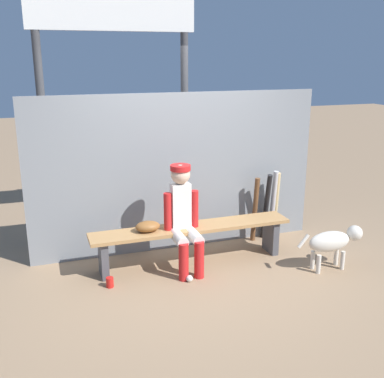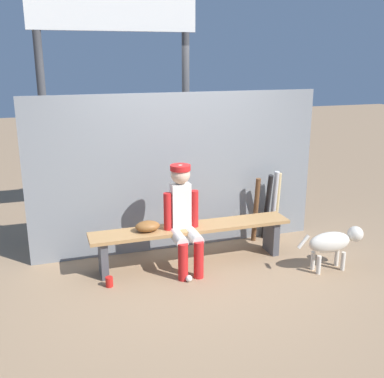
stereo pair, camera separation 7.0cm
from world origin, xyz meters
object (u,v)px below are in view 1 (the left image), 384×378
(scoreboard, at_px, (118,26))
(dog, at_px, (333,241))
(bat_wood_natural, at_px, (276,206))
(cup_on_ground, at_px, (110,282))
(bat_wood_dark, at_px, (255,210))
(player_seated, at_px, (184,215))
(cup_on_bench, at_px, (176,222))
(baseball, at_px, (189,278))
(bat_aluminum_black, at_px, (266,207))
(bat_aluminum_silver, at_px, (273,205))
(baseball_glove, at_px, (148,226))
(dugout_bench, at_px, (192,235))

(scoreboard, relative_size, dog, 4.56)
(bat_wood_natural, height_order, cup_on_ground, bat_wood_natural)
(bat_wood_dark, relative_size, scoreboard, 0.23)
(player_seated, height_order, cup_on_bench, player_seated)
(baseball, xyz_separation_m, scoreboard, (-0.38, 1.62, 2.69))
(bat_aluminum_black, height_order, bat_aluminum_silver, bat_aluminum_silver)
(baseball_glove, height_order, bat_wood_natural, bat_wood_natural)
(bat_wood_natural, xyz_separation_m, cup_on_ground, (-2.33, -0.67, -0.41))
(baseball_glove, distance_m, bat_aluminum_silver, 1.83)
(dugout_bench, distance_m, bat_wood_natural, 1.37)
(bat_aluminum_silver, xyz_separation_m, cup_on_bench, (-1.44, -0.32, 0.05))
(bat_aluminum_silver, bearing_deg, scoreboard, 156.51)
(dugout_bench, xyz_separation_m, bat_wood_dark, (1.00, 0.38, 0.07))
(bat_aluminum_silver, height_order, baseball, bat_aluminum_silver)
(bat_wood_dark, bearing_deg, bat_aluminum_black, -3.76)
(baseball, bearing_deg, bat_aluminum_black, 31.36)
(dugout_bench, xyz_separation_m, player_seated, (-0.14, -0.11, 0.30))
(bat_wood_dark, height_order, bat_wood_natural, bat_wood_natural)
(bat_wood_natural, height_order, scoreboard, scoreboard)
(bat_aluminum_black, distance_m, dog, 1.09)
(cup_on_ground, distance_m, cup_on_bench, 1.03)
(bat_aluminum_black, height_order, bat_wood_natural, bat_aluminum_black)
(baseball_glove, distance_m, scoreboard, 2.49)
(bat_aluminum_silver, distance_m, cup_on_bench, 1.47)
(player_seated, xyz_separation_m, bat_wood_natural, (1.44, 0.50, -0.20))
(dugout_bench, relative_size, dog, 2.82)
(bat_wood_dark, height_order, scoreboard, scoreboard)
(cup_on_bench, bearing_deg, dugout_bench, -18.20)
(bat_wood_dark, xyz_separation_m, dog, (0.48, -1.04, -0.10))
(dugout_bench, bearing_deg, scoreboard, 115.58)
(scoreboard, bearing_deg, bat_wood_dark, -26.74)
(bat_wood_natural, bearing_deg, bat_aluminum_silver, -169.89)
(bat_wood_natural, height_order, cup_on_bench, bat_wood_natural)
(dugout_bench, bearing_deg, baseball_glove, 180.00)
(cup_on_bench, bearing_deg, bat_aluminum_black, 13.32)
(dugout_bench, bearing_deg, bat_wood_dark, 20.93)
(scoreboard, bearing_deg, baseball, -76.75)
(scoreboard, xyz_separation_m, dog, (2.04, -1.83, -2.39))
(baseball, xyz_separation_m, dog, (1.66, -0.22, 0.30))
(bat_aluminum_black, bearing_deg, player_seated, -159.55)
(bat_aluminum_silver, bearing_deg, bat_aluminum_black, -176.43)
(bat_aluminum_silver, bearing_deg, cup_on_ground, -163.77)
(bat_wood_dark, bearing_deg, dugout_bench, -159.07)
(bat_aluminum_silver, bearing_deg, bat_wood_natural, 10.11)
(baseball_glove, bearing_deg, player_seated, -15.70)
(cup_on_ground, height_order, scoreboard, scoreboard)
(bat_aluminum_silver, distance_m, dog, 1.07)
(cup_on_ground, bearing_deg, player_seated, 11.19)
(baseball_glove, xyz_separation_m, bat_aluminum_black, (1.69, 0.37, -0.07))
(scoreboard, height_order, dog, scoreboard)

